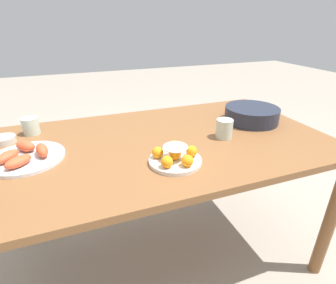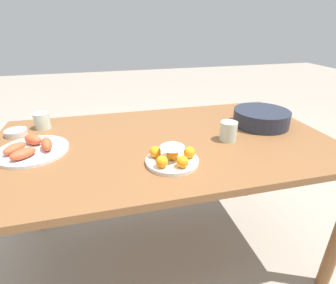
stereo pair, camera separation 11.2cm
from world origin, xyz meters
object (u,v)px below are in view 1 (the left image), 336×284
Objects in this scene: serving_bowl at (252,114)px; seafood_platter at (26,156)px; dining_table at (162,156)px; cake_plate at (175,157)px; cup_far at (31,126)px; cup_near at (224,129)px; sauce_bowl at (4,140)px.

seafood_platter is (-1.12, -0.05, -0.03)m from serving_bowl.
cake_plate reaches higher than dining_table.
cup_far is (-0.56, 0.51, 0.01)m from cake_plate.
cup_near is (-0.25, -0.13, 0.00)m from serving_bowl.
cake_plate is at bearing -95.57° from dining_table.
serving_bowl is 2.83× the size of sauce_bowl.
cake_plate is 2.06× the size of sauce_bowl.
sauce_bowl is (-1.23, 0.17, -0.03)m from serving_bowl.
cup_far is (-1.12, 0.24, -0.00)m from serving_bowl.
sauce_bowl is 1.12× the size of cup_near.
serving_bowl is at bearing 26.31° from cake_plate.
seafood_platter is 0.87m from cup_near.
dining_table is 0.32m from cup_near.
serving_bowl reaches higher than cake_plate.
dining_table is 0.25m from cake_plate.
seafood_platter reaches higher than dining_table.
cake_plate is 2.32× the size of cup_near.
cup_near reaches higher than dining_table.
serving_bowl is at bearing -7.87° from sauce_bowl.
sauce_bowl is 1.02m from cup_near.
cup_far reaches higher than dining_table.
serving_bowl is 1.24m from sauce_bowl.
cup_near is 1.10× the size of cup_far.
serving_bowl is (0.56, 0.28, 0.02)m from cake_plate.
sauce_bowl is at bearing 162.75° from cup_near.
cup_near is at bearing -14.93° from dining_table.
cup_near is (0.31, 0.14, 0.02)m from cake_plate.
dining_table is 0.56m from serving_bowl.
dining_table is 5.33× the size of seafood_platter.
dining_table is at bearing -1.01° from seafood_platter.
sauce_bowl reaches higher than dining_table.
dining_table is 7.47× the size of cake_plate.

